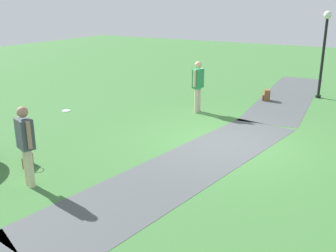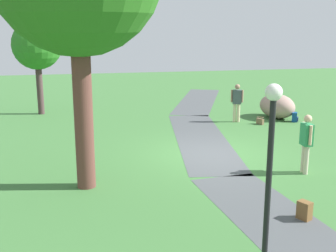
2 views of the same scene
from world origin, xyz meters
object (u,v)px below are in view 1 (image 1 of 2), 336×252
lamp_post (324,45)px  spare_backpack_on_lawn (266,95)px  man_near_boulder (198,83)px  handbag_on_grass (28,160)px  frisbee_on_grass (66,111)px  woman_with_handbag (26,141)px

lamp_post → spare_backpack_on_lawn: 2.74m
lamp_post → man_near_boulder: 5.16m
handbag_on_grass → frisbee_on_grass: 4.52m
handbag_on_grass → spare_backpack_on_lawn: size_ratio=0.91×
woman_with_handbag → spare_backpack_on_lawn: bearing=168.3°
lamp_post → woman_with_handbag: (10.53, -3.43, -1.03)m
spare_backpack_on_lawn → frisbee_on_grass: bearing=-47.8°
lamp_post → spare_backpack_on_lawn: bearing=-47.5°
lamp_post → handbag_on_grass: bearing=-23.2°
man_near_boulder → spare_backpack_on_lawn: size_ratio=4.13×
lamp_post → frisbee_on_grass: bearing=-47.7°
spare_backpack_on_lawn → man_near_boulder: bearing=-28.8°
handbag_on_grass → frisbee_on_grass: handbag_on_grass is taller
lamp_post → spare_backpack_on_lawn: (1.42, -1.55, -1.76)m
lamp_post → frisbee_on_grass: 9.36m
lamp_post → handbag_on_grass: 10.92m
lamp_post → spare_backpack_on_lawn: lamp_post is taller
woman_with_handbag → man_near_boulder: 6.47m
lamp_post → spare_backpack_on_lawn: size_ratio=7.81×
man_near_boulder → frisbee_on_grass: size_ratio=6.31×
spare_backpack_on_lawn → frisbee_on_grass: 7.06m
man_near_boulder → frisbee_on_grass: (2.08, -3.77, -0.95)m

